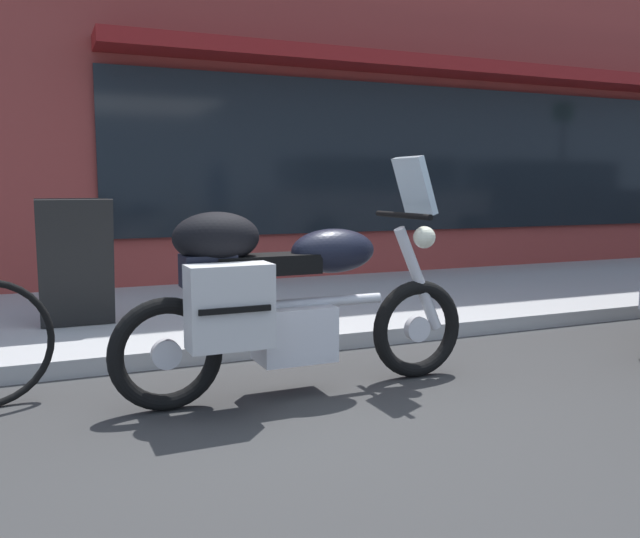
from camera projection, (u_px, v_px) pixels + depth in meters
name	position (u px, v px, depth m)	size (l,w,h in m)	color
ground_plane	(337.00, 404.00, 3.69)	(80.00, 80.00, 0.00)	#303030
storefront_building	(614.00, 18.00, 9.56)	(20.65, 0.90, 7.42)	brown
touring_motorcycle	(283.00, 294.00, 3.74)	(2.20, 0.68, 1.39)	black
sandwich_board_sign	(76.00, 263.00, 5.12)	(0.55, 0.42, 0.99)	black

